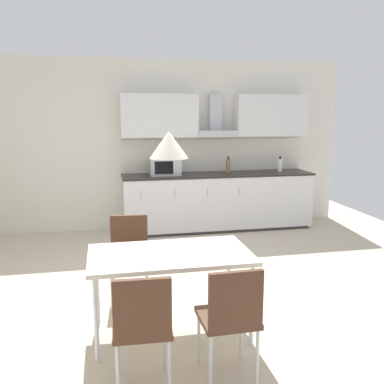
{
  "coord_description": "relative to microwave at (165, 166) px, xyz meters",
  "views": [
    {
      "loc": [
        -0.72,
        -4.08,
        1.91
      ],
      "look_at": [
        0.27,
        0.68,
        1.0
      ],
      "focal_mm": 40.0,
      "sensor_mm": 36.0,
      "label": 1
    }
  ],
  "objects": [
    {
      "name": "pendant_lamp",
      "position": [
        -0.43,
        -3.22,
        0.58
      ],
      "size": [
        0.32,
        0.32,
        0.22
      ],
      "primitive_type": "cone",
      "color": "silver"
    },
    {
      "name": "bottle_brown",
      "position": [
        1.05,
        0.02,
        -0.02
      ],
      "size": [
        0.07,
        0.07,
        0.28
      ],
      "color": "brown",
      "rests_on": "kitchen_counter"
    },
    {
      "name": "chair_near_left",
      "position": [
        -0.74,
        -3.99,
        -0.53
      ],
      "size": [
        0.42,
        0.42,
        0.87
      ],
      "color": "#4C2D1E",
      "rests_on": "ground_plane"
    },
    {
      "name": "bottle_white",
      "position": [
        1.95,
        0.02,
        -0.03
      ],
      "size": [
        0.08,
        0.08,
        0.26
      ],
      "color": "white",
      "rests_on": "kitchen_counter"
    },
    {
      "name": "microwave",
      "position": [
        0.0,
        0.0,
        0.0
      ],
      "size": [
        0.48,
        0.35,
        0.28
      ],
      "color": "#ADADB2",
      "rests_on": "kitchen_counter"
    },
    {
      "name": "upper_wall_cabinets",
      "position": [
        0.87,
        0.16,
        0.78
      ],
      "size": [
        3.09,
        0.4,
        0.67
      ],
      "color": "silver"
    },
    {
      "name": "chair_near_right",
      "position": [
        -0.12,
        -3.99,
        -0.53
      ],
      "size": [
        0.41,
        0.41,
        0.87
      ],
      "color": "#4C2D1E",
      "rests_on": "ground_plane"
    },
    {
      "name": "chair_far_left",
      "position": [
        -0.73,
        -2.45,
        -0.53
      ],
      "size": [
        0.43,
        0.43,
        0.87
      ],
      "color": "#4C2D1E",
      "rests_on": "ground_plane"
    },
    {
      "name": "backsplash_tile",
      "position": [
        0.87,
        0.32,
        0.13
      ],
      "size": [
        3.09,
        0.02,
        0.54
      ],
      "primitive_type": "cube",
      "color": "silver",
      "rests_on": "kitchen_counter"
    },
    {
      "name": "ground_plane",
      "position": [
        -0.23,
        -2.58,
        -1.08
      ],
      "size": [
        8.28,
        8.74,
        0.02
      ],
      "primitive_type": "cube",
      "color": "beige"
    },
    {
      "name": "kitchen_counter",
      "position": [
        0.87,
        0.0,
        -0.6
      ],
      "size": [
        3.11,
        0.68,
        0.93
      ],
      "color": "#333333",
      "rests_on": "ground_plane"
    },
    {
      "name": "dining_table",
      "position": [
        -0.43,
        -3.22,
        -0.38
      ],
      "size": [
        1.37,
        0.78,
        0.73
      ],
      "color": "silver",
      "rests_on": "ground_plane"
    },
    {
      "name": "wall_back",
      "position": [
        -0.23,
        0.38,
        0.31
      ],
      "size": [
        6.62,
        0.1,
        2.75
      ],
      "primitive_type": "cube",
      "color": "silver",
      "rests_on": "ground_plane"
    }
  ]
}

